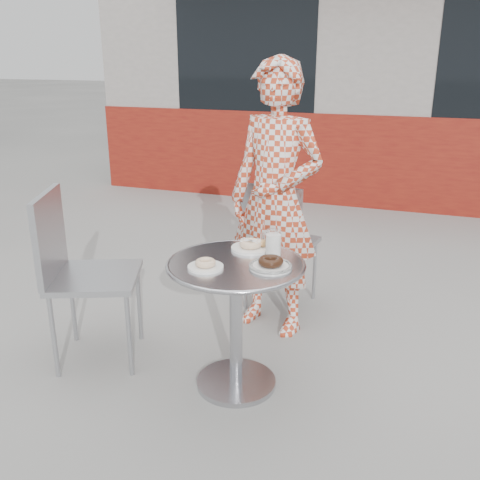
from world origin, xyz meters
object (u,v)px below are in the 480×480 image
(plate_far, at_px, (251,246))
(bistro_table, at_px, (236,294))
(milk_cup, at_px, (273,244))
(seated_person, at_px, (275,201))
(chair_far, at_px, (280,268))
(plate_near, at_px, (206,265))
(plate_checker, at_px, (271,265))
(chair_left, at_px, (96,309))

(plate_far, bearing_deg, bistro_table, -93.34)
(milk_cup, bearing_deg, seated_person, 105.03)
(chair_far, relative_size, plate_near, 5.18)
(seated_person, bearing_deg, plate_checker, -60.59)
(chair_far, relative_size, plate_far, 4.39)
(bistro_table, height_order, chair_left, chair_left)
(chair_far, distance_m, seated_person, 0.61)
(milk_cup, bearing_deg, plate_near, -132.39)
(bistro_table, distance_m, milk_cup, 0.30)
(bistro_table, bearing_deg, plate_far, 86.66)
(bistro_table, distance_m, plate_near, 0.24)
(chair_far, xyz_separation_m, seated_person, (0.04, -0.29, 0.54))
(chair_far, xyz_separation_m, plate_near, (-0.06, -1.09, 0.42))
(bistro_table, relative_size, plate_far, 3.45)
(plate_checker, bearing_deg, seated_person, 104.39)
(bistro_table, xyz_separation_m, plate_far, (0.01, 0.19, 0.18))
(chair_far, bearing_deg, seated_person, 105.59)
(plate_far, bearing_deg, plate_checker, -51.62)
(plate_checker, bearing_deg, bistro_table, 176.70)
(chair_far, xyz_separation_m, plate_far, (0.06, -0.78, 0.43))
(plate_near, xyz_separation_m, plate_checker, (0.28, 0.10, 0.00))
(bistro_table, relative_size, seated_person, 0.42)
(bistro_table, xyz_separation_m, chair_left, (-0.81, -0.00, -0.22))
(plate_far, xyz_separation_m, milk_cup, (0.13, -0.04, 0.04))
(plate_checker, height_order, milk_cup, milk_cup)
(bistro_table, height_order, plate_far, plate_far)
(bistro_table, bearing_deg, chair_left, -179.93)
(seated_person, bearing_deg, bistro_table, -74.58)
(milk_cup, bearing_deg, plate_checker, -77.70)
(bistro_table, xyz_separation_m, plate_checker, (0.17, -0.01, 0.18))
(milk_cup, bearing_deg, chair_far, 102.43)
(chair_far, bearing_deg, plate_near, 94.65)
(chair_left, xyz_separation_m, milk_cup, (0.95, 0.16, 0.44))
(chair_left, relative_size, plate_checker, 4.70)
(plate_far, bearing_deg, milk_cup, -17.13)
(chair_left, relative_size, plate_far, 4.83)
(plate_far, height_order, plate_checker, same)
(plate_far, bearing_deg, plate_near, -111.15)
(chair_left, bearing_deg, plate_checker, -112.63)
(chair_far, relative_size, plate_checker, 4.27)
(chair_left, xyz_separation_m, plate_checker, (0.98, -0.01, 0.40))
(plate_far, bearing_deg, chair_left, -166.65)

